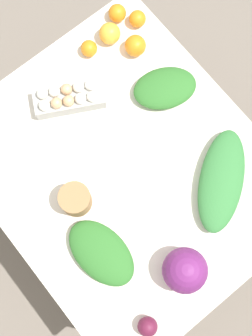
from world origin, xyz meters
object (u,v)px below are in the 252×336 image
object	(u,v)px
orange_2	(137,19)
orange_3	(135,46)
beet_root	(148,327)
greens_bunch_dandelion	(101,253)
greens_bunch_chard	(221,180)
greens_bunch_kale	(165,88)
orange_4	(89,48)
egg_carton	(68,98)
orange_1	(110,33)
cabbage_purple	(185,270)
orange_0	(117,13)
paper_bag	(75,200)

from	to	relation	value
orange_2	orange_3	size ratio (longest dim) A/B	0.81
beet_root	greens_bunch_dandelion	bearing A→B (deg)	174.10
greens_bunch_chard	beet_root	xyz separation A→B (m)	(0.22, -0.52, -0.00)
greens_bunch_kale	orange_4	size ratio (longest dim) A/B	3.75
egg_carton	orange_3	distance (m)	0.33
greens_bunch_kale	greens_bunch_chard	bearing A→B (deg)	-10.08
orange_2	orange_3	world-z (taller)	orange_3
orange_1	orange_2	bearing A→B (deg)	83.16
egg_carton	greens_bunch_kale	world-z (taller)	egg_carton
cabbage_purple	egg_carton	distance (m)	0.75
cabbage_purple	orange_4	xyz separation A→B (m)	(-0.86, 0.26, -0.05)
orange_2	greens_bunch_kale	bearing A→B (deg)	-19.42
greens_bunch_dandelion	greens_bunch_chard	bearing A→B (deg)	82.03
egg_carton	greens_bunch_chard	world-z (taller)	egg_carton
greens_bunch_kale	orange_0	world-z (taller)	orange_0
orange_1	orange_4	bearing A→B (deg)	-92.65
paper_bag	greens_bunch_kale	bearing A→B (deg)	103.96
greens_bunch_chard	orange_3	xyz separation A→B (m)	(-0.60, 0.09, 0.00)
cabbage_purple	egg_carton	size ratio (longest dim) A/B	0.56
paper_bag	orange_3	xyz separation A→B (m)	(-0.33, 0.54, -0.01)
egg_carton	greens_bunch_chard	distance (m)	0.64
greens_bunch_kale	orange_0	bearing A→B (deg)	171.20
paper_bag	orange_4	distance (m)	0.59
orange_3	greens_bunch_kale	bearing A→B (deg)	-5.81
orange_1	orange_3	world-z (taller)	orange_1
cabbage_purple	greens_bunch_kale	bearing A→B (deg)	145.45
paper_bag	orange_2	world-z (taller)	paper_bag
beet_root	orange_0	distance (m)	1.17
orange_1	orange_3	size ratio (longest dim) A/B	1.02
orange_4	beet_root	bearing A→B (deg)	-26.98
beet_root	orange_3	world-z (taller)	orange_3
cabbage_purple	beet_root	distance (m)	0.23
cabbage_purple	greens_bunch_chard	bearing A→B (deg)	116.51
paper_bag	greens_bunch_dandelion	bearing A→B (deg)	-12.34
egg_carton	beet_root	distance (m)	0.86
greens_bunch_kale	greens_bunch_chard	size ratio (longest dim) A/B	0.62
beet_root	orange_2	world-z (taller)	beet_root
greens_bunch_chard	orange_0	xyz separation A→B (m)	(-0.75, 0.13, -0.00)
egg_carton	orange_0	xyz separation A→B (m)	(-0.16, 0.36, -0.01)
greens_bunch_kale	orange_4	xyz separation A→B (m)	(-0.31, -0.12, -0.00)
orange_0	orange_1	xyz separation A→B (m)	(0.05, -0.08, 0.01)
orange_3	greens_bunch_dandelion	bearing A→B (deg)	-47.73
orange_3	orange_4	xyz separation A→B (m)	(-0.11, -0.14, -0.01)
orange_0	paper_bag	bearing A→B (deg)	-49.84
greens_bunch_dandelion	orange_2	xyz separation A→B (m)	(-0.62, 0.66, -0.00)
greens_bunch_kale	beet_root	distance (m)	0.86
greens_bunch_dandelion	greens_bunch_chard	size ratio (longest dim) A/B	0.71
orange_4	greens_bunch_kale	bearing A→B (deg)	21.71
orange_0	greens_bunch_chard	bearing A→B (deg)	-9.48
orange_1	orange_2	xyz separation A→B (m)	(0.02, 0.13, -0.01)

